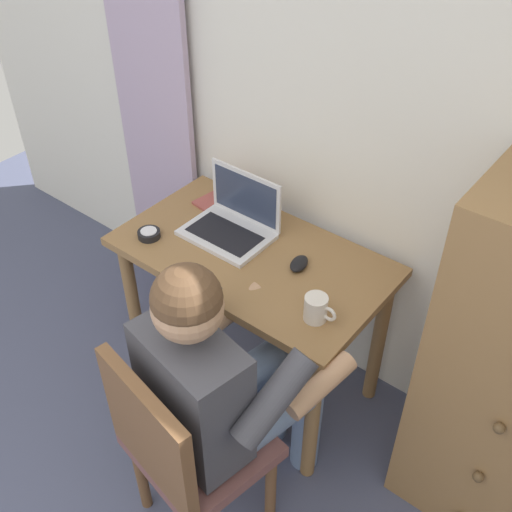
% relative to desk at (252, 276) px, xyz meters
% --- Properties ---
extents(wall_back, '(4.80, 0.05, 2.50)m').
position_rel_desk_xyz_m(wall_back, '(0.28, 0.37, 0.65)').
color(wall_back, silver).
rests_on(wall_back, ground_plane).
extents(curtain_panel, '(0.45, 0.03, 2.23)m').
position_rel_desk_xyz_m(curtain_panel, '(-0.80, 0.30, 0.51)').
color(curtain_panel, '#B29EBC').
rests_on(curtain_panel, ground_plane).
extents(desk, '(1.06, 0.60, 0.72)m').
position_rel_desk_xyz_m(desk, '(0.00, 0.00, 0.00)').
color(desk, olive).
rests_on(desk, ground_plane).
extents(chair, '(0.49, 0.47, 0.87)m').
position_rel_desk_xyz_m(chair, '(0.26, -0.67, -0.12)').
color(chair, brown).
rests_on(chair, ground_plane).
extents(person_seated, '(0.60, 0.63, 1.18)m').
position_rel_desk_xyz_m(person_seated, '(0.29, -0.50, 0.06)').
color(person_seated, '#6B84AD').
rests_on(person_seated, ground_plane).
extents(laptop, '(0.34, 0.25, 0.24)m').
position_rel_desk_xyz_m(laptop, '(-0.14, 0.06, 0.17)').
color(laptop, silver).
rests_on(laptop, desk).
extents(computer_mouse, '(0.08, 0.11, 0.03)m').
position_rel_desk_xyz_m(computer_mouse, '(0.19, 0.04, 0.13)').
color(computer_mouse, black).
rests_on(computer_mouse, desk).
extents(desk_clock, '(0.09, 0.09, 0.03)m').
position_rel_desk_xyz_m(desk_clock, '(-0.38, -0.17, 0.13)').
color(desk_clock, black).
rests_on(desk_clock, desk).
extents(notebook_pad, '(0.23, 0.18, 0.01)m').
position_rel_desk_xyz_m(notebook_pad, '(-0.29, 0.16, 0.12)').
color(notebook_pad, '#994742').
rests_on(notebook_pad, desk).
extents(coffee_mug, '(0.12, 0.08, 0.09)m').
position_rel_desk_xyz_m(coffee_mug, '(0.39, -0.14, 0.17)').
color(coffee_mug, silver).
rests_on(coffee_mug, desk).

